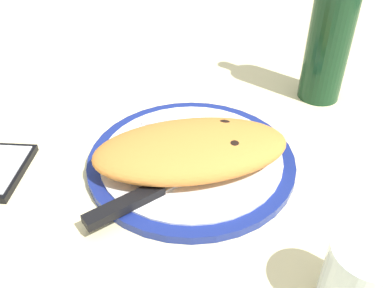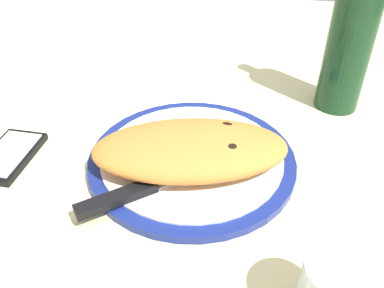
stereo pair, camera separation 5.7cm
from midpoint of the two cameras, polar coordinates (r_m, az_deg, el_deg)
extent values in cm
cube|color=beige|center=(60.59, -2.72, -3.88)|extent=(150.00, 150.00, 3.00)
cylinder|color=navy|center=(59.22, -2.77, -2.35)|extent=(29.49, 29.49, 1.22)
cylinder|color=white|center=(58.74, -2.80, -1.77)|extent=(25.90, 25.90, 0.30)
ellipsoid|color=orange|center=(55.64, -2.77, -0.87)|extent=(28.44, 17.64, 4.98)
ellipsoid|color=black|center=(57.47, 1.73, 2.73)|extent=(2.17, 1.87, 0.71)
ellipsoid|color=black|center=(53.62, 2.74, -0.06)|extent=(2.35, 2.14, 0.69)
cube|color=silver|center=(63.65, -0.94, 2.17)|extent=(11.19, 3.36, 0.40)
cube|color=silver|center=(65.57, -7.46, 2.99)|extent=(4.39, 3.03, 0.40)
cube|color=silver|center=(55.79, -1.79, -3.77)|extent=(10.91, 8.61, 0.40)
cube|color=black|center=(51.72, -12.36, -8.31)|extent=(9.68, 7.85, 1.20)
cube|color=black|center=(64.62, -27.22, -3.45)|extent=(7.31, 11.86, 1.00)
cube|color=white|center=(64.29, -27.36, -3.06)|extent=(6.24, 10.42, 0.16)
cylinder|color=silver|center=(43.52, 18.53, -17.37)|extent=(6.85, 6.85, 8.34)
cylinder|color=#14381E|center=(72.96, 16.33, 13.54)|extent=(7.23, 7.23, 21.36)
camera|label=1|loc=(0.03, -92.86, -2.18)|focal=38.65mm
camera|label=2|loc=(0.03, 87.14, 2.18)|focal=38.65mm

